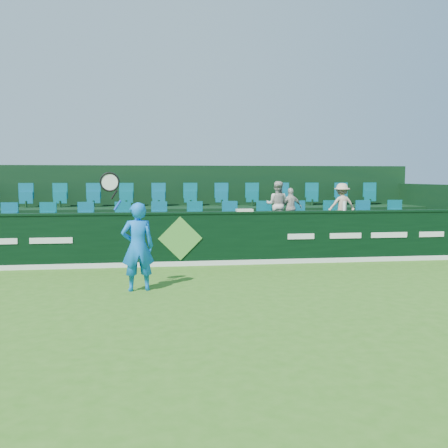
{
  "coord_description": "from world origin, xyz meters",
  "views": [
    {
      "loc": [
        -0.59,
        -8.45,
        2.22
      ],
      "look_at": [
        0.95,
        2.8,
        1.15
      ],
      "focal_mm": 40.0,
      "sensor_mm": 36.0,
      "label": 1
    }
  ],
  "objects": [
    {
      "name": "spectator_right",
      "position": [
        4.65,
        5.12,
        1.42
      ],
      "size": [
        0.82,
        0.48,
        1.25
      ],
      "primitive_type": "imported",
      "rotation": [
        0.0,
        0.0,
        3.17
      ],
      "color": "#CCB190",
      "rests_on": "stand_tier_front"
    },
    {
      "name": "tennis_player",
      "position": [
        -0.96,
        1.31,
        0.88
      ],
      "size": [
        1.1,
        0.5,
        2.39
      ],
      "color": "blue",
      "rests_on": "ground"
    },
    {
      "name": "towel",
      "position": [
        1.64,
        4.0,
        1.38
      ],
      "size": [
        0.41,
        0.27,
        0.06
      ],
      "primitive_type": "cube",
      "color": "silver",
      "rests_on": "sponsor_hoarding"
    },
    {
      "name": "ground",
      "position": [
        0.0,
        0.0,
        0.0
      ],
      "size": [
        60.0,
        60.0,
        0.0
      ],
      "primitive_type": "plane",
      "color": "#346E1A",
      "rests_on": "ground"
    },
    {
      "name": "drinks_bottle",
      "position": [
        4.29,
        4.0,
        1.47
      ],
      "size": [
        0.08,
        0.08,
        0.24
      ],
      "primitive_type": "cylinder",
      "color": "white",
      "rests_on": "sponsor_hoarding"
    },
    {
      "name": "stand_rear",
      "position": [
        0.0,
        7.44,
        1.22
      ],
      "size": [
        16.0,
        4.1,
        2.6
      ],
      "color": "black",
      "rests_on": "ground"
    },
    {
      "name": "stand_tier_front",
      "position": [
        0.0,
        5.1,
        0.4
      ],
      "size": [
        16.0,
        2.0,
        0.8
      ],
      "primitive_type": "cube",
      "color": "black",
      "rests_on": "ground"
    },
    {
      "name": "seat_row_back",
      "position": [
        0.0,
        7.3,
        1.6
      ],
      "size": [
        13.5,
        0.5,
        0.6
      ],
      "primitive_type": "cube",
      "color": "#0A5F7C",
      "rests_on": "stand_tier_back"
    },
    {
      "name": "stand_tier_back",
      "position": [
        0.0,
        7.0,
        0.65
      ],
      "size": [
        16.0,
        1.8,
        1.3
      ],
      "primitive_type": "cube",
      "color": "black",
      "rests_on": "ground"
    },
    {
      "name": "seat_row_front",
      "position": [
        0.0,
        5.5,
        1.1
      ],
      "size": [
        13.5,
        0.5,
        0.6
      ],
      "primitive_type": "cube",
      "color": "#0A5F7C",
      "rests_on": "stand_tier_front"
    },
    {
      "name": "spectator_left",
      "position": [
        2.77,
        5.12,
        1.45
      ],
      "size": [
        0.78,
        0.71,
        1.31
      ],
      "primitive_type": "imported",
      "rotation": [
        0.0,
        0.0,
        2.74
      ],
      "color": "beige",
      "rests_on": "stand_tier_front"
    },
    {
      "name": "spectator_middle",
      "position": [
        3.16,
        5.12,
        1.36
      ],
      "size": [
        0.69,
        0.39,
        1.12
      ],
      "primitive_type": "imported",
      "rotation": [
        0.0,
        0.0,
        3.33
      ],
      "color": "beige",
      "rests_on": "stand_tier_front"
    },
    {
      "name": "sponsor_hoarding",
      "position": [
        0.0,
        4.0,
        0.67
      ],
      "size": [
        16.0,
        0.25,
        1.35
      ],
      "color": "black",
      "rests_on": "ground"
    }
  ]
}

